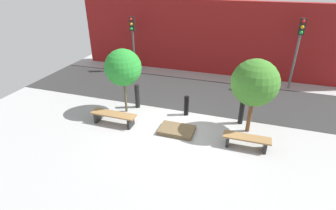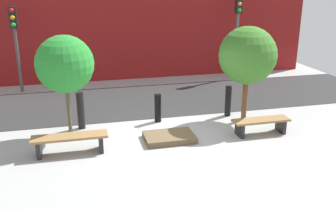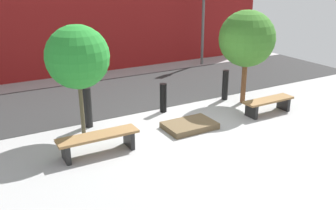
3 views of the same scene
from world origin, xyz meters
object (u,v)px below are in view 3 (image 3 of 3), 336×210
tree_behind_left_bench (78,57)px  bollard_far_left (88,108)px  bench_left (98,140)px  planter_bed (190,125)px  bench_right (268,103)px  traffic_light_mid_west (204,7)px  bollard_center (225,85)px  tree_behind_right_bench (247,39)px  bollard_left (163,98)px

tree_behind_left_bench → bollard_far_left: tree_behind_left_bench is taller
bench_left → planter_bed: bench_left is taller
bench_left → planter_bed: bearing=4.8°
planter_bed → bollard_far_left: bollard_far_left is taller
bench_right → bollard_far_left: (-4.89, 1.64, 0.23)m
tree_behind_left_bench → traffic_light_mid_west: traffic_light_mid_west is taller
planter_bed → bollard_far_left: bearing=147.7°
bench_left → bollard_center: bearing=19.0°
bench_right → tree_behind_right_bench: tree_behind_right_bench is taller
tree_behind_left_bench → bollard_far_left: 1.61m
bollard_left → bench_right: bearing=-32.3°
tree_behind_left_bench → traffic_light_mid_west: bearing=35.1°
tree_behind_right_bench → bollard_left: tree_behind_right_bench is taller
traffic_light_mid_west → bollard_center: bearing=-116.0°
bollard_far_left → bollard_center: (4.58, 0.00, -0.06)m
planter_bed → traffic_light_mid_west: size_ratio=0.37×
planter_bed → bollard_left: size_ratio=1.55×
bench_left → bollard_far_left: bearing=79.6°
planter_bed → bench_left: bearing=-175.6°
planter_bed → bollard_far_left: (-2.29, 1.44, 0.47)m
tree_behind_left_bench → bench_right: bearing=-12.2°
planter_bed → bollard_left: bearing=90.0°
traffic_light_mid_west → bollard_left: bearing=-135.1°
bench_right → bollard_far_left: size_ratio=1.49×
tree_behind_right_bench → bollard_center: tree_behind_right_bench is taller
bench_right → bollard_far_left: bollard_far_left is taller
bollard_left → bollard_center: size_ratio=0.89×
tree_behind_right_bench → traffic_light_mid_west: 5.32m
tree_behind_left_bench → bollard_center: bearing=6.1°
tree_behind_right_bench → bollard_far_left: 5.14m
bollard_left → traffic_light_mid_west: (4.46, 4.45, 2.05)m
tree_behind_right_bench → traffic_light_mid_west: traffic_light_mid_west is taller
tree_behind_left_bench → tree_behind_right_bench: bearing=0.0°
planter_bed → tree_behind_right_bench: bearing=19.5°
bench_left → tree_behind_left_bench: bearing=90.4°
bench_left → bench_right: 5.20m
bench_left → bench_right: bearing=0.4°
tree_behind_right_bench → bollard_left: bearing=168.6°
planter_bed → tree_behind_left_bench: tree_behind_left_bench is taller
tree_behind_left_bench → bollard_left: (2.60, 0.52, -1.61)m
planter_bed → bollard_left: (0.00, 1.44, 0.35)m
bollard_left → traffic_light_mid_west: traffic_light_mid_west is taller
tree_behind_left_bench → bollard_left: bearing=11.4°
bench_left → bollard_far_left: bollard_far_left is taller
tree_behind_left_bench → tree_behind_right_bench: tree_behind_right_bench is taller
tree_behind_right_bench → bollard_center: (-0.31, 0.52, -1.54)m
planter_bed → tree_behind_left_bench: bearing=160.5°
tree_behind_left_bench → bollard_center: (4.89, 0.52, -1.55)m
tree_behind_right_bench → bollard_left: size_ratio=3.33×
bench_left → traffic_light_mid_west: (7.06, 6.09, 2.14)m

